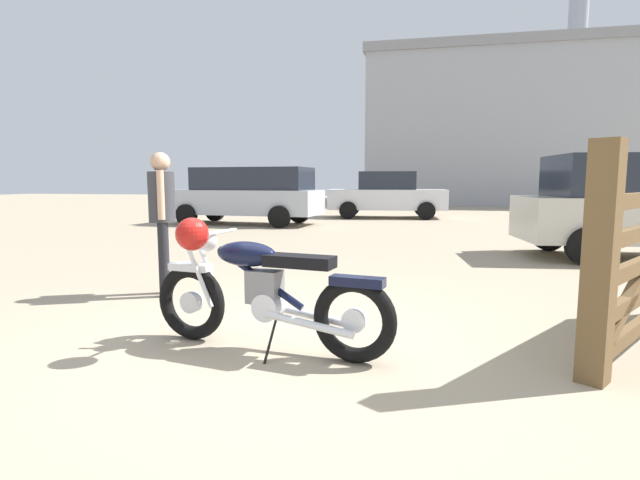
# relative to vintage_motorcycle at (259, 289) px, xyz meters

# --- Properties ---
(ground_plane) EXTENTS (80.00, 80.00, 0.00)m
(ground_plane) POSITION_rel_vintage_motorcycle_xyz_m (0.06, 0.18, -0.49)
(ground_plane) COLOR gray
(vintage_motorcycle) EXTENTS (2.07, 0.73, 1.07)m
(vintage_motorcycle) POSITION_rel_vintage_motorcycle_xyz_m (0.00, 0.00, 0.00)
(vintage_motorcycle) COLOR black
(vintage_motorcycle) RESTS_ON ground_plane
(timber_gate) EXTENTS (1.49, 2.20, 1.60)m
(timber_gate) POSITION_rel_vintage_motorcycle_xyz_m (2.88, 0.67, 0.21)
(timber_gate) COLOR brown
(timber_gate) RESTS_ON ground_plane
(bystander) EXTENTS (0.30, 0.41, 1.66)m
(bystander) POSITION_rel_vintage_motorcycle_xyz_m (-1.74, 1.55, 0.53)
(bystander) COLOR black
(bystander) RESTS_ON ground_plane
(silver_sedan_mid) EXTENTS (4.80, 2.20, 1.74)m
(silver_sedan_mid) POSITION_rel_vintage_motorcycle_xyz_m (-4.24, 10.70, 0.45)
(silver_sedan_mid) COLOR black
(silver_sedan_mid) RESTS_ON ground_plane
(dark_sedan_left) EXTENTS (4.07, 2.18, 1.78)m
(dark_sedan_left) POSITION_rel_vintage_motorcycle_xyz_m (4.72, 5.86, 0.43)
(dark_sedan_left) COLOR black
(dark_sedan_left) RESTS_ON ground_plane
(white_estate_far) EXTENTS (4.34, 2.21, 1.67)m
(white_estate_far) POSITION_rel_vintage_motorcycle_xyz_m (-0.29, 14.43, 0.34)
(white_estate_far) COLOR black
(white_estate_far) RESTS_ON ground_plane
(industrial_building) EXTENTS (16.28, 13.63, 18.08)m
(industrial_building) POSITION_rel_vintage_motorcycle_xyz_m (5.64, 29.72, 3.87)
(industrial_building) COLOR #9EA0A8
(industrial_building) RESTS_ON ground_plane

